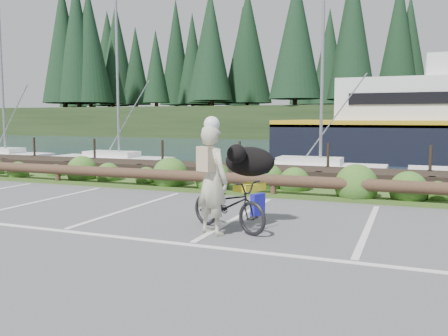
{
  "coord_description": "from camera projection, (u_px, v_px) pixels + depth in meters",
  "views": [
    {
      "loc": [
        3.31,
        -7.18,
        2.05
      ],
      "look_at": [
        -0.03,
        1.22,
        1.1
      ],
      "focal_mm": 38.0,
      "sensor_mm": 36.0,
      "label": 1
    }
  ],
  "objects": [
    {
      "name": "log_rail",
      "position": [
        273.0,
        197.0,
        12.32
      ],
      "size": [
        32.0,
        0.3,
        0.6
      ],
      "primitive_type": null,
      "color": "#443021",
      "rests_on": "ground"
    },
    {
      "name": "cyclist",
      "position": [
        212.0,
        180.0,
        8.34
      ],
      "size": [
        0.83,
        0.7,
        1.93
      ],
      "primitive_type": "imported",
      "rotation": [
        0.0,
        0.0,
        2.74
      ],
      "color": "#B9B79D",
      "rests_on": "ground"
    },
    {
      "name": "ground",
      "position": [
        199.0,
        239.0,
        8.07
      ],
      "size": [
        72.0,
        72.0,
        0.0
      ],
      "primitive_type": "plane",
      "color": "#4F4F51"
    },
    {
      "name": "vegetation_strip",
      "position": [
        280.0,
        192.0,
        12.96
      ],
      "size": [
        34.0,
        1.6,
        0.1
      ],
      "primitive_type": "cube",
      "color": "#3D5B21",
      "rests_on": "ground"
    },
    {
      "name": "dog",
      "position": [
        250.0,
        162.0,
        9.02
      ],
      "size": [
        0.83,
        1.09,
        0.57
      ],
      "primitive_type": "ellipsoid",
      "rotation": [
        0.0,
        0.0,
        1.16
      ],
      "color": "black",
      "rests_on": "bicycle"
    },
    {
      "name": "bicycle",
      "position": [
        228.0,
        205.0,
        8.69
      ],
      "size": [
        1.9,
        1.29,
        0.95
      ],
      "primitive_type": "imported",
      "rotation": [
        0.0,
        0.0,
        1.16
      ],
      "color": "black",
      "rests_on": "ground"
    },
    {
      "name": "harbor_backdrop",
      "position": [
        395.0,
        130.0,
        80.36
      ],
      "size": [
        170.0,
        160.0,
        30.0
      ],
      "color": "#19283C",
      "rests_on": "ground"
    }
  ]
}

